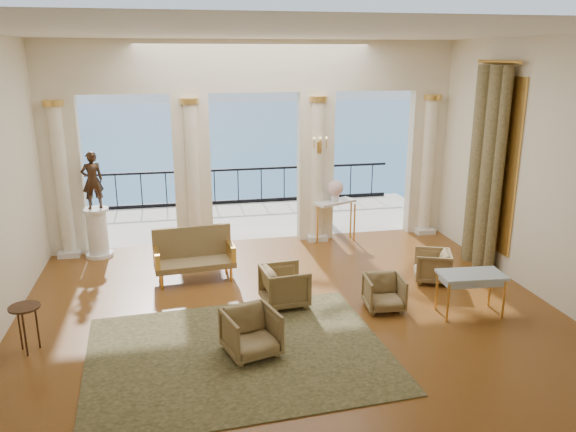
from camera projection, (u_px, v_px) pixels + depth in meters
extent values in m
plane|color=#502C0D|center=(290.00, 312.00, 9.48)|extent=(9.00, 9.00, 0.00)
plane|color=#F1E8CA|center=(380.00, 275.00, 5.09)|extent=(9.00, 0.00, 9.00)
plane|color=#F1E8CA|center=(544.00, 170.00, 9.73)|extent=(0.00, 8.00, 8.00)
plane|color=white|center=(290.00, 32.00, 8.24)|extent=(9.00, 9.00, 0.00)
cube|color=beige|center=(254.00, 66.00, 12.02)|extent=(9.00, 0.30, 1.10)
cube|color=beige|center=(63.00, 177.00, 11.85)|extent=(0.80, 0.30, 3.40)
cylinder|color=beige|center=(62.00, 183.00, 11.70)|extent=(0.28, 0.28, 3.20)
cylinder|color=gold|center=(53.00, 103.00, 11.25)|extent=(0.40, 0.40, 0.12)
cube|color=silver|center=(70.00, 253.00, 12.13)|extent=(0.45, 0.45, 0.12)
cube|color=beige|center=(192.00, 172.00, 12.37)|extent=(0.80, 0.30, 3.40)
cylinder|color=beige|center=(193.00, 178.00, 12.23)|extent=(0.28, 0.28, 3.20)
cylinder|color=gold|center=(189.00, 101.00, 11.77)|extent=(0.40, 0.40, 0.12)
cube|color=silver|center=(196.00, 245.00, 12.65)|extent=(0.45, 0.45, 0.12)
cube|color=beige|center=(315.00, 167.00, 12.91)|extent=(0.80, 0.30, 3.40)
cylinder|color=beige|center=(317.00, 173.00, 12.76)|extent=(0.28, 0.28, 3.20)
cylinder|color=gold|center=(318.00, 99.00, 12.31)|extent=(0.40, 0.40, 0.12)
cube|color=silver|center=(316.00, 237.00, 13.19)|extent=(0.45, 0.45, 0.12)
cube|color=beige|center=(425.00, 162.00, 13.43)|extent=(0.80, 0.30, 3.40)
cylinder|color=beige|center=(428.00, 168.00, 13.29)|extent=(0.28, 0.28, 3.20)
cylinder|color=gold|center=(433.00, 97.00, 12.83)|extent=(0.40, 0.40, 0.12)
cube|color=silver|center=(423.00, 230.00, 13.71)|extent=(0.45, 0.45, 0.12)
cube|color=#BAB39E|center=(246.00, 220.00, 14.96)|extent=(10.00, 3.60, 0.10)
cube|color=black|center=(238.00, 169.00, 16.17)|extent=(9.00, 0.06, 0.06)
cube|color=black|center=(239.00, 201.00, 16.44)|extent=(9.00, 0.06, 0.10)
cylinder|color=black|center=(238.00, 186.00, 16.31)|extent=(0.03, 0.03, 1.00)
cylinder|color=black|center=(91.00, 193.00, 15.52)|extent=(0.03, 0.03, 1.00)
cylinder|color=black|center=(372.00, 180.00, 17.10)|extent=(0.03, 0.03, 1.00)
cylinder|color=#4C3823|center=(312.00, 133.00, 15.50)|extent=(0.20, 0.20, 4.20)
plane|color=#29507B|center=(189.00, 143.00, 67.63)|extent=(160.00, 160.00, 0.00)
cylinder|color=#4B4628|center=(498.00, 173.00, 10.75)|extent=(0.26, 0.26, 4.00)
cylinder|color=#4B4628|center=(484.00, 169.00, 11.16)|extent=(0.32, 0.32, 4.00)
cylinder|color=#4B4628|center=(474.00, 164.00, 11.59)|extent=(0.26, 0.26, 4.00)
cylinder|color=gold|center=(499.00, 62.00, 10.61)|extent=(0.08, 1.40, 0.08)
cube|color=gold|center=(494.00, 163.00, 11.18)|extent=(0.04, 1.60, 3.40)
cube|color=gold|center=(319.00, 147.00, 12.47)|extent=(0.10, 0.04, 0.25)
cylinder|color=gold|center=(314.00, 144.00, 12.34)|extent=(0.02, 0.02, 0.22)
cylinder|color=gold|center=(320.00, 143.00, 12.36)|extent=(0.02, 0.02, 0.22)
cylinder|color=gold|center=(326.00, 143.00, 12.39)|extent=(0.02, 0.02, 0.22)
cube|color=#262D15|center=(239.00, 353.00, 8.14)|extent=(4.47, 3.57, 0.02)
imported|color=#4C3B23|center=(251.00, 330.00, 8.05)|extent=(0.88, 0.85, 0.74)
imported|color=#4C3B23|center=(384.00, 291.00, 9.50)|extent=(0.68, 0.65, 0.65)
imported|color=#4C3B23|center=(432.00, 265.00, 10.68)|extent=(0.80, 0.83, 0.67)
imported|color=#4C3B23|center=(285.00, 284.00, 9.65)|extent=(0.77, 0.81, 0.76)
cube|color=#4C3B23|center=(195.00, 264.00, 10.71)|extent=(1.56, 0.75, 0.11)
cube|color=#4C3B23|center=(192.00, 242.00, 10.88)|extent=(1.51, 0.23, 0.61)
cube|color=gold|center=(157.00, 258.00, 10.46)|extent=(0.14, 0.62, 0.29)
cube|color=gold|center=(231.00, 250.00, 10.85)|extent=(0.14, 0.62, 0.29)
cylinder|color=gold|center=(162.00, 282.00, 10.36)|extent=(0.06, 0.06, 0.28)
cylinder|color=gold|center=(231.00, 274.00, 10.72)|extent=(0.06, 0.06, 0.28)
cylinder|color=gold|center=(160.00, 273.00, 10.81)|extent=(0.06, 0.06, 0.28)
cylinder|color=gold|center=(226.00, 266.00, 11.17)|extent=(0.06, 0.06, 0.28)
cube|color=silver|center=(472.00, 275.00, 9.22)|extent=(1.09, 0.65, 0.05)
cylinder|color=gold|center=(448.00, 303.00, 9.04)|extent=(0.04, 0.04, 0.67)
cylinder|color=gold|center=(504.00, 299.00, 9.15)|extent=(0.04, 0.04, 0.67)
cylinder|color=gold|center=(437.00, 291.00, 9.49)|extent=(0.04, 0.04, 0.67)
cylinder|color=gold|center=(490.00, 288.00, 9.61)|extent=(0.04, 0.04, 0.67)
cylinder|color=silver|center=(100.00, 254.00, 12.10)|extent=(0.58, 0.58, 0.08)
cylinder|color=silver|center=(98.00, 232.00, 11.96)|extent=(0.43, 0.43, 0.93)
cylinder|color=silver|center=(95.00, 210.00, 11.82)|extent=(0.54, 0.54, 0.06)
imported|color=#322116|center=(92.00, 180.00, 11.65)|extent=(0.51, 0.42, 1.21)
cube|color=silver|center=(335.00, 202.00, 12.92)|extent=(1.06, 0.77, 0.06)
cylinder|color=gold|center=(324.00, 226.00, 12.69)|extent=(0.05, 0.05, 0.89)
cylinder|color=gold|center=(352.00, 220.00, 13.19)|extent=(0.05, 0.05, 0.89)
cylinder|color=gold|center=(316.00, 224.00, 12.90)|extent=(0.05, 0.05, 0.89)
cylinder|color=gold|center=(345.00, 217.00, 13.41)|extent=(0.05, 0.05, 0.89)
cylinder|color=white|center=(335.00, 196.00, 12.88)|extent=(0.19, 0.19, 0.23)
sphere|color=pink|center=(335.00, 188.00, 12.83)|extent=(0.37, 0.37, 0.37)
cylinder|color=black|center=(24.00, 307.00, 8.03)|extent=(0.44, 0.44, 0.03)
cylinder|color=black|center=(37.00, 327.00, 8.21)|extent=(0.03, 0.03, 0.69)
cylinder|color=black|center=(20.00, 328.00, 8.17)|extent=(0.03, 0.03, 0.69)
cylinder|color=black|center=(25.00, 334.00, 7.99)|extent=(0.03, 0.03, 0.69)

